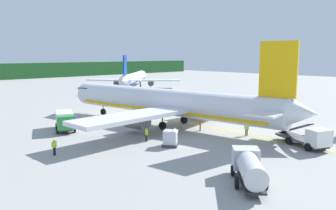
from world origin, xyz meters
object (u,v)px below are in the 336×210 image
cargo_container_near (171,138)px  airliner_foreground (169,103)px  crew_loader_left (200,123)px  crew_supervisor (247,128)px  service_truck_baggage (310,138)px  crew_loader_right (146,133)px  airliner_mid_apron (134,78)px  service_truck_fuel (249,167)px  crew_marshaller (54,146)px  service_truck_pushback (65,120)px

cargo_container_near → airliner_foreground: bearing=47.5°
crew_loader_left → crew_supervisor: size_ratio=1.02×
airliner_foreground → crew_supervisor: (2.92, -11.46, -2.39)m
service_truck_baggage → crew_loader_right: size_ratio=4.35×
airliner_mid_apron → crew_loader_right: size_ratio=17.14×
cargo_container_near → service_truck_fuel: bearing=-104.9°
service_truck_fuel → airliner_mid_apron: bearing=58.4°
cargo_container_near → airliner_mid_apron: bearing=55.4°
service_truck_baggage → airliner_foreground: bearing=98.7°
crew_marshaller → cargo_container_near: bearing=-27.2°
service_truck_baggage → crew_loader_right: service_truck_baggage is taller
airliner_mid_apron → crew_marshaller: size_ratio=16.90×
service_truck_baggage → service_truck_fuel: bearing=-174.7°
service_truck_fuel → service_truck_pushback: service_truck_pushback is taller
crew_loader_right → crew_supervisor: 13.03m
crew_marshaller → crew_loader_right: size_ratio=1.01×
airliner_mid_apron → service_truck_pushback: bearing=-136.6°
airliner_foreground → service_truck_baggage: size_ratio=5.75×
airliner_mid_apron → service_truck_fuel: (-43.72, -71.20, -1.51)m
service_truck_fuel → crew_loader_left: size_ratio=3.45×
airliner_mid_apron → service_truck_fuel: bearing=-121.6°
cargo_container_near → crew_loader_right: size_ratio=1.41×
service_truck_fuel → service_truck_baggage: (14.02, 1.30, -0.24)m
airliner_mid_apron → service_truck_fuel: 83.57m
airliner_mid_apron → crew_supervisor: 68.57m
airliner_mid_apron → crew_supervisor: bearing=-115.8°
airliner_foreground → cargo_container_near: 11.62m
crew_marshaller → service_truck_pushback: bearing=58.0°
airliner_mid_apron → service_truck_fuel: size_ratio=4.78×
airliner_mid_apron → service_truck_pushback: airliner_mid_apron is taller
crew_marshaller → airliner_mid_apron: bearing=45.7°
crew_marshaller → crew_loader_left: bearing=-8.2°
service_truck_baggage → airliner_mid_apron: bearing=67.0°
service_truck_fuel → crew_loader_left: bearing=52.7°
service_truck_pushback → crew_loader_right: service_truck_pushback is taller
service_truck_pushback → crew_loader_right: bearing=-71.5°
airliner_foreground → service_truck_pushback: (-12.48, 7.60, -1.96)m
service_truck_baggage → crew_marshaller: size_ratio=4.29×
service_truck_pushback → cargo_container_near: service_truck_pushback is taller
service_truck_baggage → crew_supervisor: (-0.09, 8.17, -0.15)m
airliner_mid_apron → crew_supervisor: airliner_mid_apron is taller
service_truck_baggage → crew_supervisor: bearing=90.6°
airliner_foreground → service_truck_pushback: 14.74m
crew_loader_right → crew_marshaller: bearing=168.1°
airliner_foreground → crew_supervisor: airliner_foreground is taller
airliner_foreground → airliner_mid_apron: bearing=56.9°
airliner_foreground → crew_marshaller: airliner_foreground is taller
airliner_mid_apron → crew_supervisor: (-29.79, -61.73, -1.90)m
crew_loader_right → crew_supervisor: size_ratio=0.98×
service_truck_fuel → crew_supervisor: bearing=34.2°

